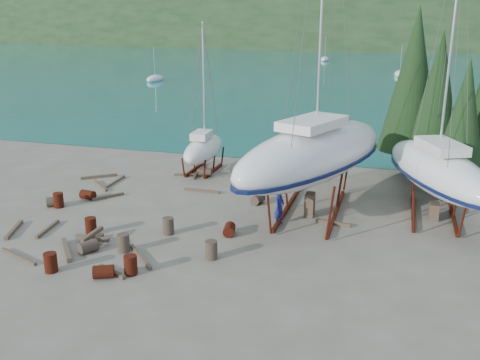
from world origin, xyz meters
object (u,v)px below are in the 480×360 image
(small_sailboat_shore, at_px, (203,148))
(large_sailboat_near, at_px, (314,153))
(worker, at_px, (279,207))
(large_sailboat_far, at_px, (438,170))

(small_sailboat_shore, bearing_deg, large_sailboat_near, -37.28)
(small_sailboat_shore, xyz_separation_m, worker, (7.43, -8.36, -0.75))
(large_sailboat_near, height_order, large_sailboat_far, large_sailboat_near)
(small_sailboat_shore, bearing_deg, large_sailboat_far, -19.95)
(large_sailboat_far, bearing_deg, large_sailboat_near, 167.30)
(small_sailboat_shore, height_order, worker, small_sailboat_shore)
(large_sailboat_far, distance_m, worker, 9.00)
(large_sailboat_far, distance_m, small_sailboat_shore, 16.23)
(small_sailboat_shore, relative_size, worker, 5.34)
(small_sailboat_shore, bearing_deg, worker, -51.28)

